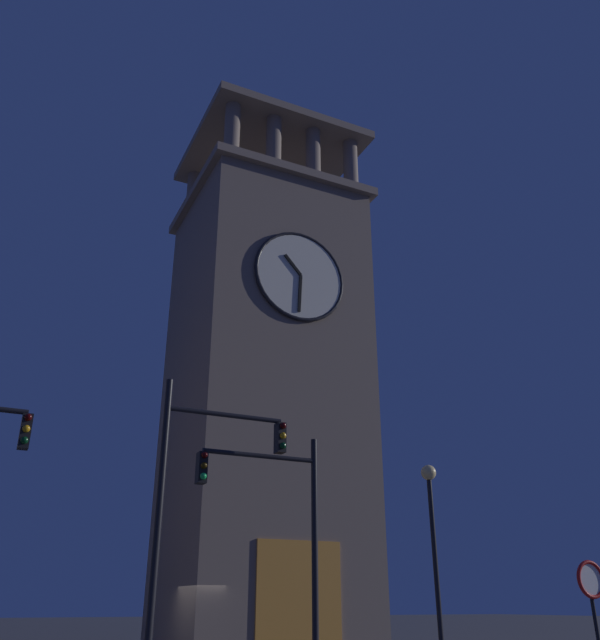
% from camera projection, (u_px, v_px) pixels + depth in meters
% --- Properties ---
extents(clocktower, '(7.87, 7.61, 25.93)m').
position_uv_depth(clocktower, '(265.00, 393.00, 28.57)').
color(clocktower, '#75665B').
rests_on(clocktower, ground_plane).
extents(traffic_signal_mid, '(3.09, 0.41, 6.85)m').
position_uv_depth(traffic_signal_mid, '(198.00, 489.00, 15.06)').
color(traffic_signal_mid, black).
rests_on(traffic_signal_mid, ground_plane).
extents(traffic_signal_far, '(3.22, 0.41, 5.93)m').
position_uv_depth(traffic_signal_far, '(279.00, 519.00, 16.18)').
color(traffic_signal_far, black).
rests_on(traffic_signal_far, ground_plane).
extents(street_lamp, '(0.44, 0.44, 5.69)m').
position_uv_depth(street_lamp, '(433.00, 528.00, 18.64)').
color(street_lamp, black).
rests_on(street_lamp, ground_plane).
extents(no_horn_sign, '(0.78, 0.14, 2.80)m').
position_uv_depth(no_horn_sign, '(592.00, 591.00, 13.93)').
color(no_horn_sign, black).
rests_on(no_horn_sign, ground_plane).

